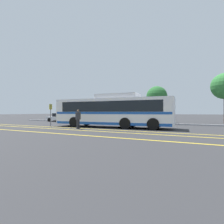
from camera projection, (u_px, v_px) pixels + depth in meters
The scene contains 12 objects.
ground_plane at pixel (103, 127), 17.29m from camera, with size 220.00×220.00×0.00m, color #2D2D30.
lane_strip_0 at pixel (101, 129), 15.01m from camera, with size 0.20×31.52×0.01m, color gold.
lane_strip_1 at pixel (92, 131), 13.75m from camera, with size 0.20×31.52×0.01m, color gold.
lane_strip_2 at pixel (71, 134), 11.55m from camera, with size 0.20×31.52×0.01m, color gold.
curb_strip at pixel (134, 123), 22.67m from camera, with size 39.52×0.36×0.15m, color #99999E.
transit_bus at pixel (112, 111), 16.98m from camera, with size 11.96×3.24×3.21m.
parked_car_0 at pixel (60, 117), 27.18m from camera, with size 4.34×2.08×1.31m.
parked_car_1 at pixel (87, 118), 24.58m from camera, with size 4.44×1.90×1.37m.
parked_car_2 at pixel (125, 118), 21.90m from camera, with size 4.82×1.97×1.39m.
pedestrian_0 at pixel (78, 118), 15.49m from camera, with size 0.32×0.46×1.70m.
bus_stop_sign at pixel (51, 112), 18.57m from camera, with size 0.07×0.40×2.38m.
tree_1 at pixel (157, 97), 24.80m from camera, with size 2.94×2.94×5.17m.
Camera 1 is at (8.47, -15.10, 1.49)m, focal length 28.00 mm.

